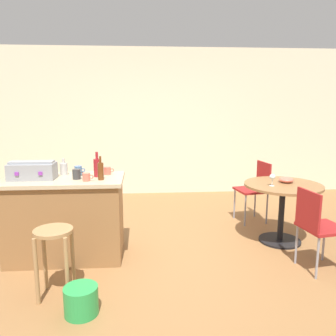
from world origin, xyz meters
TOP-DOWN VIEW (x-y plane):
  - ground_plane at (0.00, 0.00)m, footprint 8.80×8.80m
  - back_wall at (0.00, 2.87)m, footprint 8.00×0.10m
  - kitchen_island at (-1.01, 0.13)m, footprint 1.28×0.71m
  - wooden_stool at (-0.94, -0.68)m, footprint 0.34×0.34m
  - dining_table at (1.55, 0.35)m, footprint 0.93×0.93m
  - folding_chair_near at (1.47, 1.13)m, footprint 0.47×0.47m
  - folding_chair_far at (1.60, -0.39)m, footprint 0.46×0.46m
  - toolbox at (-1.32, 0.10)m, footprint 0.47×0.25m
  - bottle_0 at (-0.65, 0.17)m, footprint 0.08×0.08m
  - bottle_1 at (-0.60, 0.01)m, footprint 0.06×0.06m
  - bottle_2 at (-1.04, 0.31)m, footprint 0.08×0.08m
  - cup_0 at (-0.87, 0.26)m, footprint 0.12×0.08m
  - cup_1 at (-0.74, -0.04)m, footprint 0.11×0.08m
  - cup_2 at (-0.55, 0.27)m, footprint 0.11×0.08m
  - cup_3 at (-0.86, 0.06)m, footprint 0.12×0.08m
  - wine_glass at (1.37, 0.27)m, footprint 0.07×0.07m
  - serving_bowl at (1.61, 0.44)m, footprint 0.18×0.18m
  - plastic_bucket at (-0.67, -0.98)m, footprint 0.28×0.28m

SIDE VIEW (x-z plane):
  - ground_plane at x=0.00m, z-range 0.00..0.00m
  - plastic_bucket at x=-0.67m, z-range 0.00..0.24m
  - kitchen_island at x=-1.01m, z-range 0.00..0.91m
  - wooden_stool at x=-0.94m, z-range 0.15..0.78m
  - folding_chair_far at x=1.60m, z-range 0.08..0.93m
  - folding_chair_near at x=1.47m, z-range 0.08..0.95m
  - dining_table at x=1.55m, z-range 0.19..0.93m
  - serving_bowl at x=1.61m, z-range 0.74..0.81m
  - wine_glass at x=1.37m, z-range 0.77..0.91m
  - cup_1 at x=-0.74m, z-range 0.90..0.99m
  - cup_2 at x=-0.55m, z-range 0.90..0.99m
  - cup_0 at x=-0.87m, z-range 0.90..1.01m
  - cup_3 at x=-0.86m, z-range 0.90..1.01m
  - bottle_2 at x=-1.04m, z-range 0.88..1.07m
  - toolbox at x=-1.32m, z-range 0.90..1.09m
  - bottle_1 at x=-0.60m, z-range 0.88..1.13m
  - bottle_0 at x=-0.65m, z-range 0.87..1.15m
  - back_wall at x=0.00m, z-range 0.00..2.70m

